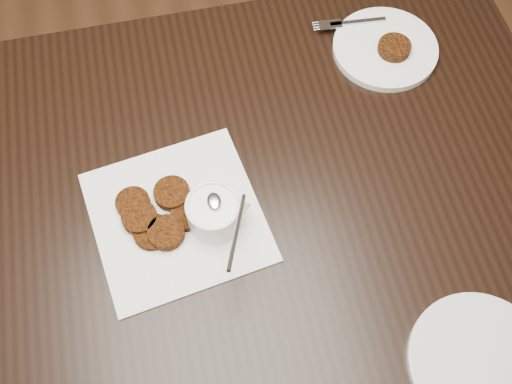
# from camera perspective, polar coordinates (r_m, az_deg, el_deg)

# --- Properties ---
(floor) EXTENTS (4.00, 4.00, 0.00)m
(floor) POSITION_cam_1_polar(r_m,az_deg,el_deg) (1.73, -2.93, -13.63)
(floor) COLOR brown
(floor) RESTS_ON ground
(table) EXTENTS (1.38, 0.89, 0.75)m
(table) POSITION_cam_1_polar(r_m,az_deg,el_deg) (1.38, -4.36, -8.06)
(table) COLOR black
(table) RESTS_ON floor
(napkin) EXTENTS (0.32, 0.32, 0.00)m
(napkin) POSITION_cam_1_polar(r_m,az_deg,el_deg) (1.03, -7.53, -2.34)
(napkin) COLOR white
(napkin) RESTS_ON table
(sauce_ramekin) EXTENTS (0.13, 0.13, 0.13)m
(sauce_ramekin) POSITION_cam_1_polar(r_m,az_deg,el_deg) (0.96, -4.17, -1.21)
(sauce_ramekin) COLOR white
(sauce_ramekin) RESTS_ON napkin
(patty_cluster) EXTENTS (0.27, 0.27, 0.02)m
(patty_cluster) POSITION_cam_1_polar(r_m,az_deg,el_deg) (1.02, -9.33, -2.32)
(patty_cluster) COLOR #6B310E
(patty_cluster) RESTS_ON napkin
(plate_with_patty) EXTENTS (0.22, 0.22, 0.03)m
(plate_with_patty) POSITION_cam_1_polar(r_m,az_deg,el_deg) (1.24, 12.24, 13.44)
(plate_with_patty) COLOR white
(plate_with_patty) RESTS_ON table
(plate_empty) EXTENTS (0.29, 0.29, 0.02)m
(plate_empty) POSITION_cam_1_polar(r_m,az_deg,el_deg) (1.00, 20.57, -15.07)
(plate_empty) COLOR silver
(plate_empty) RESTS_ON table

